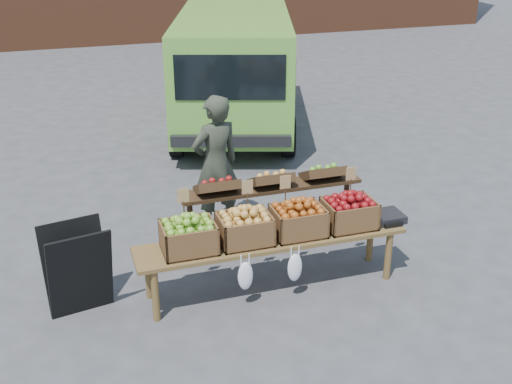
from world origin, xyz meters
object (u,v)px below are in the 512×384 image
object	(u,v)px
vendor	(216,164)
back_table	(271,209)
display_bench	(271,263)
crate_russet_pears	(245,229)
crate_red_apples	(298,221)
crate_green_apples	(349,214)
weighing_scale	(386,217)
crate_golden_apples	(189,237)
chalkboard_sign	(78,270)
delivery_van	(234,73)

from	to	relation	value
vendor	back_table	world-z (taller)	vendor
display_bench	crate_russet_pears	xyz separation A→B (m)	(-0.28, 0.00, 0.42)
crate_red_apples	crate_green_apples	xyz separation A→B (m)	(0.55, 0.00, 0.00)
display_bench	weighing_scale	xyz separation A→B (m)	(1.25, -0.00, 0.33)
crate_russet_pears	crate_green_apples	bearing A→B (deg)	0.00
crate_russet_pears	crate_green_apples	size ratio (longest dim) A/B	1.00
vendor	crate_golden_apples	bearing A→B (deg)	50.72
display_bench	weighing_scale	size ratio (longest dim) A/B	7.94
crate_red_apples	weighing_scale	world-z (taller)	crate_red_apples
chalkboard_sign	crate_russet_pears	size ratio (longest dim) A/B	1.79
crate_russet_pears	back_table	bearing A→B (deg)	54.24
crate_russet_pears	weighing_scale	distance (m)	1.53
vendor	crate_russet_pears	bearing A→B (deg)	70.87
chalkboard_sign	back_table	xyz separation A→B (m)	(2.09, 0.54, 0.07)
crate_golden_apples	crate_green_apples	world-z (taller)	same
crate_green_apples	vendor	bearing A→B (deg)	124.59
chalkboard_sign	weighing_scale	xyz separation A→B (m)	(3.10, -0.18, 0.16)
crate_golden_apples	crate_red_apples	world-z (taller)	same
vendor	crate_red_apples	world-z (taller)	vendor
chalkboard_sign	vendor	bearing A→B (deg)	26.62
display_bench	crate_red_apples	xyz separation A→B (m)	(0.28, 0.00, 0.42)
crate_red_apples	crate_green_apples	size ratio (longest dim) A/B	1.00
crate_golden_apples	crate_red_apples	xyz separation A→B (m)	(1.10, 0.00, 0.00)
vendor	crate_green_apples	xyz separation A→B (m)	(1.00, -1.46, -0.11)
weighing_scale	vendor	bearing A→B (deg)	134.46
vendor	back_table	xyz separation A→B (m)	(0.42, -0.74, -0.30)
vendor	back_table	bearing A→B (deg)	104.49
chalkboard_sign	display_bench	world-z (taller)	chalkboard_sign
delivery_van	crate_golden_apples	world-z (taller)	delivery_van
display_bench	vendor	bearing A→B (deg)	97.01
delivery_van	vendor	world-z (taller)	delivery_van
weighing_scale	delivery_van	bearing A→B (deg)	91.85
crate_red_apples	display_bench	bearing A→B (deg)	180.00
back_table	display_bench	distance (m)	0.80
display_bench	crate_green_apples	xyz separation A→B (m)	(0.82, 0.00, 0.42)
crate_golden_apples	weighing_scale	bearing A→B (deg)	-0.00
vendor	crate_golden_apples	world-z (taller)	vendor
crate_red_apples	chalkboard_sign	bearing A→B (deg)	175.23
delivery_van	display_bench	xyz separation A→B (m)	(-1.09, -5.05, -0.68)
chalkboard_sign	back_table	size ratio (longest dim) A/B	0.43
back_table	crate_red_apples	distance (m)	0.75
back_table	weighing_scale	bearing A→B (deg)	-35.58
vendor	crate_green_apples	distance (m)	1.77
chalkboard_sign	weighing_scale	distance (m)	3.11
vendor	display_bench	world-z (taller)	vendor
back_table	crate_green_apples	xyz separation A→B (m)	(0.58, -0.72, 0.19)
delivery_van	vendor	distance (m)	3.81
crate_golden_apples	crate_red_apples	bearing A→B (deg)	0.00
back_table	weighing_scale	world-z (taller)	back_table
display_bench	crate_golden_apples	bearing A→B (deg)	180.00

